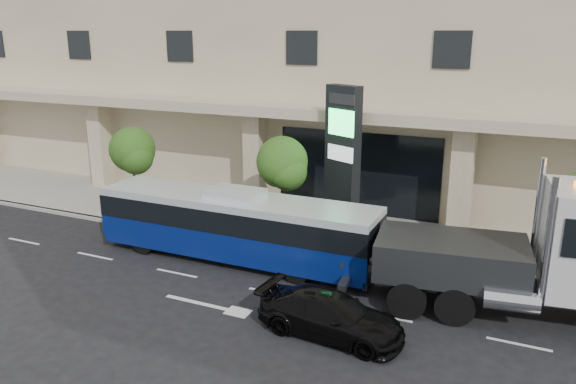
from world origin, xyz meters
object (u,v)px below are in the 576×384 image
object	(u,v)px
tow_truck	(548,259)
black_sedan	(331,315)
signage_pylon	(342,161)
city_bus	(236,225)

from	to	relation	value
tow_truck	black_sedan	xyz separation A→B (m)	(-5.70, -3.70, -1.38)
signage_pylon	city_bus	bearing A→B (deg)	-100.27
tow_truck	black_sedan	size ratio (longest dim) A/B	2.44
city_bus	signage_pylon	bearing A→B (deg)	55.09
tow_truck	signage_pylon	xyz separation A→B (m)	(-8.22, 4.33, 1.41)
city_bus	signage_pylon	world-z (taller)	signage_pylon
tow_truck	signage_pylon	size ratio (longest dim) A/B	1.68
city_bus	tow_truck	world-z (taller)	tow_truck
tow_truck	black_sedan	world-z (taller)	tow_truck
city_bus	signage_pylon	xyz separation A→B (m)	(2.89, 4.18, 1.97)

